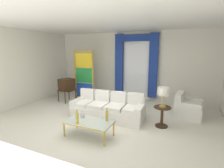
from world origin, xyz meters
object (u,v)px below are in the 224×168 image
coffee_table (89,122)px  armchair_white (187,109)px  vintage_tv (67,85)px  peacock_figurine (90,98)px  bottle_blue_decanter (77,118)px  round_side_table (162,115)px  couch_white_long (109,108)px  bottle_crystal_tall (82,115)px  stained_glass_divider (84,77)px  table_lamp_brass (163,92)px  bottle_amber_squat (107,115)px

coffee_table → armchair_white: armchair_white is taller
vintage_tv → peacock_figurine: bearing=10.9°
bottle_blue_decanter → round_side_table: bottle_blue_decanter is taller
couch_white_long → bottle_crystal_tall: (-0.20, -1.23, 0.17)m
armchair_white → vintage_tv: bearing=-178.5°
stained_glass_divider → table_lamp_brass: size_ratio=3.86×
couch_white_long → vintage_tv: bearing=159.1°
round_side_table → bottle_blue_decanter: bearing=-139.2°
bottle_amber_squat → round_side_table: bottle_amber_squat is taller
peacock_figurine → table_lamp_brass: 3.41m
bottle_amber_squat → vintage_tv: bearing=144.5°
vintage_tv → bottle_crystal_tall: bearing=-44.1°
stained_glass_divider → armchair_white: bearing=-5.4°
bottle_crystal_tall → stained_glass_divider: (-1.68, 2.69, 0.58)m
coffee_table → bottle_crystal_tall: (-0.28, 0.14, 0.10)m
bottle_crystal_tall → table_lamp_brass: bearing=32.3°
couch_white_long → bottle_blue_decanter: couch_white_long is taller
bottle_blue_decanter → vintage_tv: 3.43m
vintage_tv → armchair_white: vintage_tv is taller
bottle_crystal_tall → stained_glass_divider: 3.22m
coffee_table → peacock_figurine: size_ratio=2.04×
stained_glass_divider → round_side_table: (3.59, -1.48, -0.70)m
bottle_blue_decanter → stained_glass_divider: size_ratio=0.16×
couch_white_long → peacock_figurine: 1.80m
couch_white_long → stained_glass_divider: (-1.88, 1.46, 0.75)m
bottle_crystal_tall → coffee_table: bearing=-26.1°
coffee_table → armchair_white: size_ratio=1.35×
bottle_crystal_tall → peacock_figurine: size_ratio=0.34×
peacock_figurine → round_side_table: bearing=-20.3°
vintage_tv → armchair_white: size_ratio=1.49×
bottle_blue_decanter → vintage_tv: bearing=132.6°
vintage_tv → table_lamp_brass: 4.26m
bottle_amber_squat → table_lamp_brass: bearing=43.0°
bottle_blue_decanter → round_side_table: (1.82, 1.57, -0.20)m
bottle_crystal_tall → peacock_figurine: 2.66m
armchair_white → stained_glass_divider: (-4.24, 0.40, 0.77)m
couch_white_long → peacock_figurine: (-1.40, 1.13, -0.09)m
bottle_blue_decanter → table_lamp_brass: size_ratio=0.62×
coffee_table → table_lamp_brass: size_ratio=2.15×
bottle_crystal_tall → table_lamp_brass: table_lamp_brass is taller
stained_glass_divider → table_lamp_brass: 3.88m
bottle_amber_squat → vintage_tv: vintage_tv is taller
bottle_crystal_tall → bottle_amber_squat: bearing=5.9°
bottle_crystal_tall → table_lamp_brass: (1.91, 1.21, 0.55)m
bottle_blue_decanter → stained_glass_divider: (-1.76, 3.05, 0.50)m
couch_white_long → bottle_blue_decanter: 1.62m
armchair_white → bottle_blue_decanter: bearing=-133.0°
bottle_blue_decanter → peacock_figurine: bearing=115.4°
bottle_crystal_tall → vintage_tv: 3.12m
peacock_figurine → stained_glass_divider: bearing=145.4°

